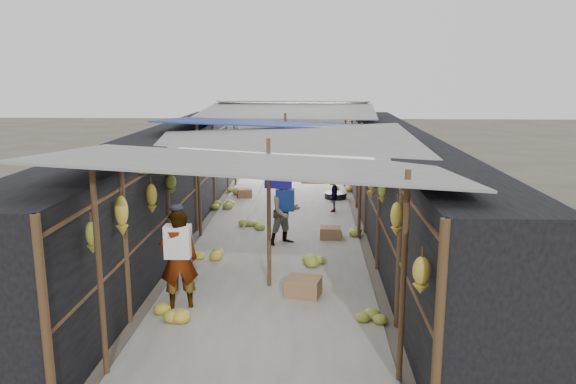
# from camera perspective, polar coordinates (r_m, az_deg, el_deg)

# --- Properties ---
(ground) EXTENTS (80.00, 80.00, 0.00)m
(ground) POSITION_cam_1_polar(r_m,az_deg,el_deg) (7.27, -3.75, -18.27)
(ground) COLOR #6B6356
(ground) RESTS_ON ground
(aisle_slab) EXTENTS (3.60, 16.00, 0.02)m
(aisle_slab) POSITION_cam_1_polar(r_m,az_deg,el_deg) (13.27, -0.77, -3.97)
(aisle_slab) COLOR #9E998E
(aisle_slab) RESTS_ON ground
(stall_left) EXTENTS (1.40, 15.00, 2.30)m
(stall_left) POSITION_cam_1_polar(r_m,az_deg,el_deg) (13.42, -12.37, 0.94)
(stall_left) COLOR black
(stall_left) RESTS_ON ground
(stall_right) EXTENTS (1.40, 15.00, 2.30)m
(stall_right) POSITION_cam_1_polar(r_m,az_deg,el_deg) (13.13, 11.06, 0.75)
(stall_right) COLOR black
(stall_right) RESTS_ON ground
(crate_near) EXTENTS (0.63, 0.55, 0.33)m
(crate_near) POSITION_cam_1_polar(r_m,az_deg,el_deg) (9.48, 1.59, -9.66)
(crate_near) COLOR #986C4D
(crate_near) RESTS_ON ground
(crate_mid) EXTENTS (0.48, 0.39, 0.28)m
(crate_mid) POSITION_cam_1_polar(r_m,az_deg,el_deg) (12.65, 4.35, -4.20)
(crate_mid) COLOR #986C4D
(crate_mid) RESTS_ON ground
(crate_back) EXTENTS (0.48, 0.42, 0.27)m
(crate_back) POSITION_cam_1_polar(r_m,az_deg,el_deg) (16.82, -4.42, -0.15)
(crate_back) COLOR #986C4D
(crate_back) RESTS_ON ground
(black_basin) EXTENTS (0.65, 0.65, 0.19)m
(black_basin) POSITION_cam_1_polar(r_m,az_deg,el_deg) (16.67, 4.85, -0.39)
(black_basin) COLOR black
(black_basin) RESTS_ON ground
(vendor_elderly) EXTENTS (0.67, 0.54, 1.62)m
(vendor_elderly) POSITION_cam_1_polar(r_m,az_deg,el_deg) (8.98, -11.05, -6.73)
(vendor_elderly) COLOR white
(vendor_elderly) RESTS_ON ground
(shopper_blue) EXTENTS (0.89, 0.84, 1.46)m
(shopper_blue) POSITION_cam_1_polar(r_m,az_deg,el_deg) (12.11, -0.29, -2.01)
(shopper_blue) COLOR navy
(shopper_blue) RESTS_ON ground
(vendor_seated) EXTENTS (0.42, 0.69, 1.03)m
(vendor_seated) POSITION_cam_1_polar(r_m,az_deg,el_deg) (15.00, 4.56, -0.14)
(vendor_seated) COLOR #504945
(vendor_seated) RESTS_ON ground
(market_canopy) EXTENTS (5.62, 15.20, 2.77)m
(market_canopy) POSITION_cam_1_polar(r_m,az_deg,el_deg) (13.17, -0.58, 6.54)
(market_canopy) COLOR brown
(market_canopy) RESTS_ON ground
(hanging_bananas) EXTENTS (3.96, 14.41, 0.80)m
(hanging_bananas) POSITION_cam_1_polar(r_m,az_deg,el_deg) (12.88, -0.49, 3.05)
(hanging_bananas) COLOR olive
(hanging_bananas) RESTS_ON ground
(floor_bananas) EXTENTS (3.92, 9.92, 0.31)m
(floor_bananas) POSITION_cam_1_polar(r_m,az_deg,el_deg) (13.25, -1.50, -3.42)
(floor_bananas) COLOR olive
(floor_bananas) RESTS_ON ground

